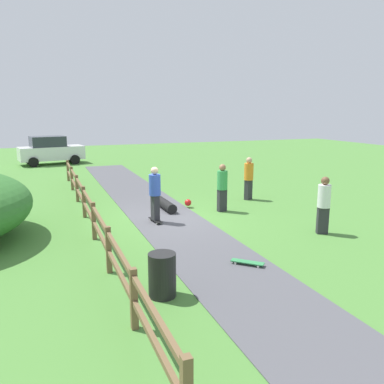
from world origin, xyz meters
TOP-DOWN VIEW (x-y plane):
  - ground_plane at (0.00, 0.00)m, footprint 60.00×60.00m
  - asphalt_path at (0.00, 0.00)m, footprint 2.40×28.00m
  - wooden_fence at (-2.60, 0.00)m, footprint 0.12×18.12m
  - trash_bin at (-1.80, -5.43)m, footprint 0.56×0.56m
  - skater_riding at (-0.48, -0.26)m, footprint 0.42×0.82m
  - skater_fallen at (0.42, 1.26)m, footprint 1.23×1.57m
  - skateboard_loose at (0.57, -4.65)m, footprint 0.71×0.70m
  - bystander_orange at (4.09, 1.69)m, footprint 0.51×0.51m
  - bystander_white at (3.92, -3.21)m, footprint 0.49×0.49m
  - bystander_green at (2.23, 0.32)m, footprint 0.41×0.41m
  - parked_car_white at (-3.22, 16.26)m, footprint 4.43×2.54m

SIDE VIEW (x-z plane):
  - ground_plane at x=0.00m, z-range 0.00..0.00m
  - asphalt_path at x=0.00m, z-range 0.00..0.02m
  - skateboard_loose at x=0.57m, z-range 0.05..0.13m
  - skater_fallen at x=0.42m, z-range 0.02..0.38m
  - trash_bin at x=-1.80m, z-range 0.00..0.90m
  - wooden_fence at x=-2.60m, z-range 0.12..1.22m
  - parked_car_white at x=-3.22m, z-range 0.00..1.92m
  - bystander_white at x=3.92m, z-range 0.09..1.84m
  - bystander_green at x=2.23m, z-range 0.09..1.85m
  - bystander_orange at x=4.09m, z-range 0.09..1.87m
  - skater_riding at x=-0.48m, z-range 0.13..1.98m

